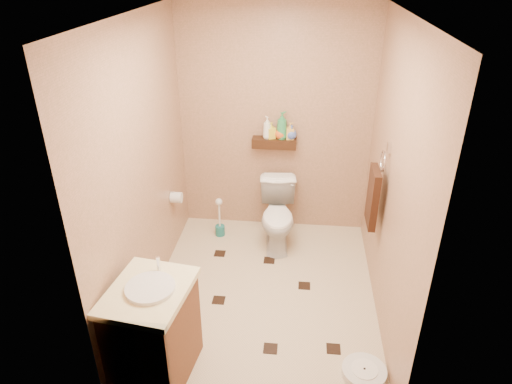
# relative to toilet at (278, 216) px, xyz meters

# --- Properties ---
(ground) EXTENTS (2.50, 2.50, 0.00)m
(ground) POSITION_rel_toilet_xyz_m (-0.08, -0.83, -0.34)
(ground) COLOR beige
(ground) RESTS_ON ground
(wall_back) EXTENTS (2.00, 0.04, 2.40)m
(wall_back) POSITION_rel_toilet_xyz_m (-0.08, 0.42, 0.86)
(wall_back) COLOR tan
(wall_back) RESTS_ON ground
(wall_front) EXTENTS (2.00, 0.04, 2.40)m
(wall_front) POSITION_rel_toilet_xyz_m (-0.08, -2.08, 0.86)
(wall_front) COLOR tan
(wall_front) RESTS_ON ground
(wall_left) EXTENTS (0.04, 2.50, 2.40)m
(wall_left) POSITION_rel_toilet_xyz_m (-1.08, -0.83, 0.86)
(wall_left) COLOR tan
(wall_left) RESTS_ON ground
(wall_right) EXTENTS (0.04, 2.50, 2.40)m
(wall_right) POSITION_rel_toilet_xyz_m (0.92, -0.83, 0.86)
(wall_right) COLOR tan
(wall_right) RESTS_ON ground
(ceiling) EXTENTS (2.00, 2.50, 0.02)m
(ceiling) POSITION_rel_toilet_xyz_m (-0.08, -0.83, 2.06)
(ceiling) COLOR silver
(ceiling) RESTS_ON wall_back
(wall_shelf) EXTENTS (0.46, 0.14, 0.10)m
(wall_shelf) POSITION_rel_toilet_xyz_m (-0.08, 0.34, 0.68)
(wall_shelf) COLOR #341D0E
(wall_shelf) RESTS_ON wall_back
(floor_accents) EXTENTS (1.23, 1.34, 0.01)m
(floor_accents) POSITION_rel_toilet_xyz_m (-0.04, -0.86, -0.34)
(floor_accents) COLOR black
(floor_accents) RESTS_ON ground
(toilet) EXTENTS (0.44, 0.70, 0.68)m
(toilet) POSITION_rel_toilet_xyz_m (0.00, 0.00, 0.00)
(toilet) COLOR white
(toilet) RESTS_ON ground
(vanity) EXTENTS (0.60, 0.70, 0.89)m
(vanity) POSITION_rel_toilet_xyz_m (-0.78, -1.78, 0.06)
(vanity) COLOR brown
(vanity) RESTS_ON ground
(bathroom_scale) EXTENTS (0.38, 0.38, 0.07)m
(bathroom_scale) POSITION_rel_toilet_xyz_m (0.74, -1.67, -0.31)
(bathroom_scale) COLOR silver
(bathroom_scale) RESTS_ON ground
(toilet_brush) EXTENTS (0.10, 0.10, 0.45)m
(toilet_brush) POSITION_rel_toilet_xyz_m (-0.64, 0.10, -0.18)
(toilet_brush) COLOR #1B6D6C
(toilet_brush) RESTS_ON ground
(towel_ring) EXTENTS (0.12, 0.30, 0.76)m
(towel_ring) POSITION_rel_toilet_xyz_m (0.84, -0.58, 0.60)
(towel_ring) COLOR silver
(towel_ring) RESTS_ON wall_right
(toilet_paper) EXTENTS (0.12, 0.11, 0.12)m
(toilet_paper) POSITION_rel_toilet_xyz_m (-1.02, -0.18, 0.26)
(toilet_paper) COLOR silver
(toilet_paper) RESTS_ON wall_left
(bottle_a) EXTENTS (0.12, 0.12, 0.23)m
(bottle_a) POSITION_rel_toilet_xyz_m (-0.15, 0.34, 0.84)
(bottle_a) COLOR silver
(bottle_a) RESTS_ON wall_shelf
(bottle_b) EXTENTS (0.10, 0.10, 0.17)m
(bottle_b) POSITION_rel_toilet_xyz_m (-0.11, 0.34, 0.81)
(bottle_b) COLOR yellow
(bottle_b) RESTS_ON wall_shelf
(bottle_c) EXTENTS (0.16, 0.16, 0.15)m
(bottle_c) POSITION_rel_toilet_xyz_m (-0.01, 0.34, 0.80)
(bottle_c) COLOR #E1581A
(bottle_c) RESTS_ON wall_shelf
(bottle_d) EXTENTS (0.15, 0.15, 0.28)m
(bottle_d) POSITION_rel_toilet_xyz_m (-0.00, 0.34, 0.87)
(bottle_d) COLOR #2D894E
(bottle_d) RESTS_ON wall_shelf
(bottle_e) EXTENTS (0.09, 0.09, 0.18)m
(bottle_e) POSITION_rel_toilet_xyz_m (0.08, 0.34, 0.82)
(bottle_e) COLOR gold
(bottle_e) RESTS_ON wall_shelf
(bottle_f) EXTENTS (0.16, 0.16, 0.15)m
(bottle_f) POSITION_rel_toilet_xyz_m (0.10, 0.34, 0.80)
(bottle_f) COLOR #455FAE
(bottle_f) RESTS_ON wall_shelf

